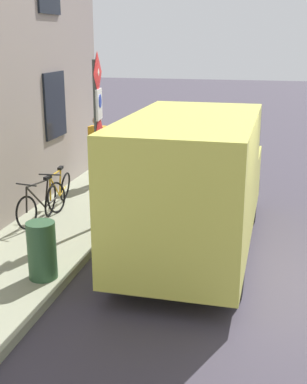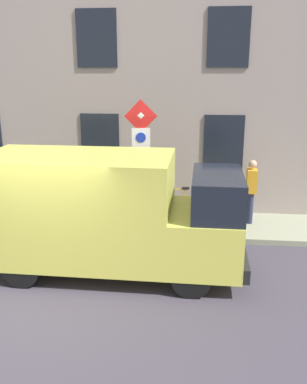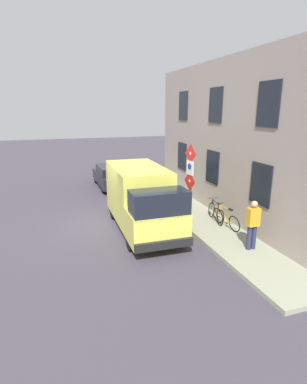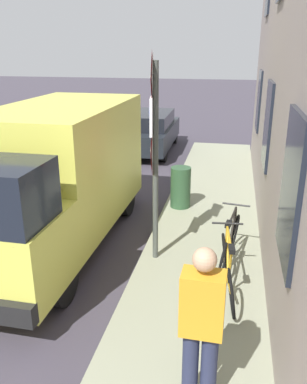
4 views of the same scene
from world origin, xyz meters
name	(u,v)px [view 1 (image 1 of 4)]	position (x,y,z in m)	size (l,w,h in m)	color
ground_plane	(250,279)	(0.00, 0.00, 0.00)	(80.00, 80.00, 0.00)	#3F3A45
sidewalk_slab	(32,253)	(3.76, 0.00, 0.07)	(2.01, 14.69, 0.14)	gray
sign_post_stacked	(99,120)	(2.96, -1.42, 2.22)	(0.18, 0.56, 3.20)	#474C47
delivery_van	(196,179)	(1.05, -0.98, 1.33)	(2.07, 5.36, 2.50)	#DDDA53
bicycle_orange	(58,192)	(4.22, -2.22, 0.51)	(0.46, 1.71, 0.89)	black
bicycle_black	(42,203)	(4.22, -1.43, 0.51)	(0.48, 1.71, 0.89)	black
pedestrian	(98,148)	(3.99, -4.22, 1.07)	(0.41, 0.27, 1.72)	#262B47
litter_bin	(42,250)	(3.10, 0.94, 0.59)	(0.44, 0.44, 0.90)	#2D5133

